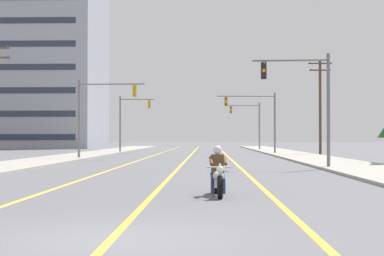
# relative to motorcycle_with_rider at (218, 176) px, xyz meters

# --- Properties ---
(ground_plane) EXTENTS (400.00, 400.00, 0.00)m
(ground_plane) POSITION_rel_motorcycle_with_rider_xyz_m (-1.89, -7.21, -0.59)
(ground_plane) COLOR #5B5B60
(lane_stripe_center) EXTENTS (0.16, 100.00, 0.01)m
(lane_stripe_center) POSITION_rel_motorcycle_with_rider_xyz_m (-1.90, 37.79, -0.58)
(lane_stripe_center) COLOR yellow
(lane_stripe_center) RESTS_ON ground
(lane_stripe_left) EXTENTS (0.16, 100.00, 0.01)m
(lane_stripe_left) POSITION_rel_motorcycle_with_rider_xyz_m (-5.34, 37.79, -0.58)
(lane_stripe_left) COLOR yellow
(lane_stripe_left) RESTS_ON ground
(lane_stripe_right) EXTENTS (0.16, 100.00, 0.01)m
(lane_stripe_right) POSITION_rel_motorcycle_with_rider_xyz_m (1.52, 37.79, -0.58)
(lane_stripe_right) COLOR yellow
(lane_stripe_right) RESTS_ON ground
(sidewalk_kerb_right) EXTENTS (4.40, 110.00, 0.14)m
(sidewalk_kerb_right) POSITION_rel_motorcycle_with_rider_xyz_m (7.85, 32.79, -0.52)
(sidewalk_kerb_right) COLOR #9E998E
(sidewalk_kerb_right) RESTS_ON ground
(sidewalk_kerb_left) EXTENTS (4.40, 110.00, 0.14)m
(sidewalk_kerb_left) POSITION_rel_motorcycle_with_rider_xyz_m (-11.64, 32.79, -0.52)
(sidewalk_kerb_left) COLOR #9E998E
(sidewalk_kerb_left) RESTS_ON ground
(motorcycle_with_rider) EXTENTS (0.70, 2.19, 1.46)m
(motorcycle_with_rider) POSITION_rel_motorcycle_with_rider_xyz_m (0.00, 0.00, 0.00)
(motorcycle_with_rider) COLOR black
(motorcycle_with_rider) RESTS_ON ground
(traffic_signal_near_right) EXTENTS (4.13, 0.40, 6.20)m
(traffic_signal_near_right) POSITION_rel_motorcycle_with_rider_xyz_m (5.03, 14.30, 3.46)
(traffic_signal_near_right) COLOR slate
(traffic_signal_near_right) RESTS_ON ground
(traffic_signal_near_left) EXTENTS (5.24, 0.37, 6.20)m
(traffic_signal_near_left) POSITION_rel_motorcycle_with_rider_xyz_m (-8.82, 27.92, 3.53)
(traffic_signal_near_left) COLOR slate
(traffic_signal_near_left) RESTS_ON ground
(traffic_signal_mid_right) EXTENTS (5.91, 0.68, 6.20)m
(traffic_signal_mid_right) POSITION_rel_motorcycle_with_rider_xyz_m (4.77, 41.43, 3.57)
(traffic_signal_mid_right) COLOR slate
(traffic_signal_mid_right) RESTS_ON ground
(traffic_signal_mid_left) EXTENTS (3.82, 0.45, 6.20)m
(traffic_signal_mid_left) POSITION_rel_motorcycle_with_rider_xyz_m (-8.76, 45.83, 3.44)
(traffic_signal_mid_left) COLOR slate
(traffic_signal_mid_left) RESTS_ON ground
(traffic_signal_far_right) EXTENTS (4.43, 0.46, 6.20)m
(traffic_signal_far_right) POSITION_rel_motorcycle_with_rider_xyz_m (5.21, 58.34, 3.48)
(traffic_signal_far_right) COLOR slate
(traffic_signal_far_right) RESTS_ON ground
(utility_pole_right_far) EXTENTS (2.25, 0.26, 9.21)m
(utility_pole_right_far) POSITION_rel_motorcycle_with_rider_xyz_m (10.52, 38.79, 4.38)
(utility_pole_right_far) COLOR #4C3828
(utility_pole_right_far) RESTS_ON ground
(apartment_building_far_left_block) EXTENTS (22.61, 19.09, 28.20)m
(apartment_building_far_left_block) POSITION_rel_motorcycle_with_rider_xyz_m (-29.22, 77.38, 13.52)
(apartment_building_far_left_block) COLOR #999EA8
(apartment_building_far_left_block) RESTS_ON ground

